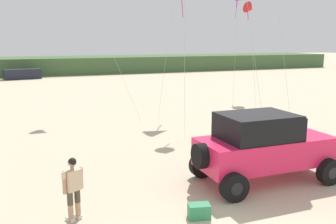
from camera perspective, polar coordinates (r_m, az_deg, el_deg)
The scene contains 6 objects.
dune_ridge at distance 55.20m, azimuth -17.30°, elevation 6.91°, with size 90.00×9.83×2.27m, color #426038.
jeep at distance 12.32m, azimuth 14.51°, elevation -5.03°, with size 4.86×2.43×2.26m.
person_watching at distance 9.76m, azimuth -14.44°, elevation -10.94°, with size 0.57×0.44×1.67m.
cooler_box at distance 9.90m, azimuth 4.83°, elevation -15.01°, with size 0.56×0.36×0.38m, color #2D7F51.
distant_sedan at distance 48.01m, azimuth -21.58°, elevation 5.47°, with size 4.20×1.70×1.20m, color #1E232D.
kite_blue_swept at distance 29.15m, azimuth 12.52°, elevation 15.34°, with size 2.73×5.03×7.41m.
Camera 1 is at (-4.53, -5.45, 4.51)m, focal length 39.48 mm.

